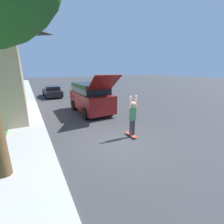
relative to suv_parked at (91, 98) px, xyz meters
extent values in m
plane|color=#333335|center=(-0.75, -5.22, -1.15)|extent=(120.00, 120.00, 0.00)
cube|color=#9E9E99|center=(-4.35, 0.78, -1.10)|extent=(1.80, 80.00, 0.10)
cube|color=maroon|center=(0.00, -0.01, -0.25)|extent=(1.98, 4.43, 1.22)
cube|color=black|center=(0.00, 0.10, 0.70)|extent=(1.82, 3.45, 0.69)
cylinder|color=black|center=(-0.95, 1.36, -0.76)|extent=(0.24, 0.79, 0.79)
cylinder|color=black|center=(0.95, 1.36, -0.76)|extent=(0.24, 0.79, 0.79)
cylinder|color=black|center=(-0.95, -1.39, -0.76)|extent=(0.24, 0.79, 0.79)
cylinder|color=black|center=(0.95, -1.39, -0.76)|extent=(0.24, 0.79, 0.79)
cube|color=maroon|center=(0.00, -2.28, 1.26)|extent=(1.74, 1.43, 1.02)
cube|color=black|center=(-1.50, 8.65, -0.63)|extent=(1.73, 4.26, 0.61)
cube|color=black|center=(-1.50, 8.54, -0.10)|extent=(1.52, 2.22, 0.45)
cylinder|color=black|center=(-2.34, 9.93, -0.84)|extent=(0.20, 0.62, 0.62)
cylinder|color=black|center=(-0.67, 9.93, -0.84)|extent=(0.20, 0.62, 0.62)
cylinder|color=black|center=(-2.34, 7.37, -0.84)|extent=(0.20, 0.62, 0.62)
cylinder|color=black|center=(-0.67, 7.37, -0.84)|extent=(0.20, 0.62, 0.62)
cylinder|color=#38383D|center=(0.03, -5.05, -0.73)|extent=(0.13, 0.13, 0.85)
cylinder|color=#38383D|center=(0.20, -5.05, -0.73)|extent=(0.13, 0.13, 0.85)
cube|color=#337042|center=(0.11, -5.05, 0.03)|extent=(0.25, 0.20, 0.65)
sphere|color=tan|center=(0.11, -5.05, 0.51)|extent=(0.24, 0.24, 0.24)
cylinder|color=tan|center=(-0.05, -5.05, 0.59)|extent=(0.09, 0.09, 0.58)
cylinder|color=tan|center=(0.27, -5.05, 0.59)|extent=(0.09, 0.09, 0.58)
cube|color=#B73D23|center=(0.10, -4.99, -1.06)|extent=(0.21, 0.79, 0.02)
cylinder|color=silver|center=(0.01, -4.74, -1.12)|extent=(0.03, 0.06, 0.06)
cylinder|color=silver|center=(0.20, -4.74, -1.12)|extent=(0.03, 0.06, 0.06)
cylinder|color=silver|center=(0.01, -5.23, -1.12)|extent=(0.03, 0.06, 0.06)
cylinder|color=silver|center=(0.20, -5.23, -1.12)|extent=(0.03, 0.06, 0.06)
camera|label=1|loc=(-4.06, -10.44, 2.06)|focal=24.00mm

